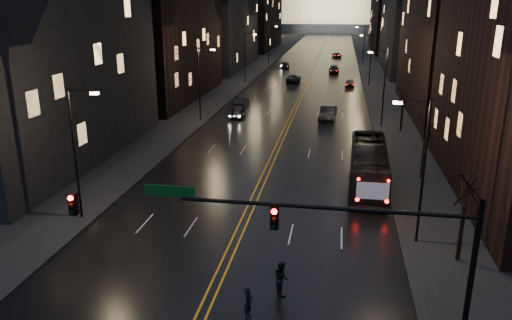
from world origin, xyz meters
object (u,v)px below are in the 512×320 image
at_px(pedestrian_a, 248,303).
at_px(receding_car_a, 328,113).
at_px(pedestrian_b, 281,278).
at_px(traffic_signal, 333,233).
at_px(bus, 368,166).
at_px(oncoming_car_a, 238,113).
at_px(oncoming_car_b, 241,102).

bearing_deg(pedestrian_a, receding_car_a, 8.47).
xyz_separation_m(receding_car_a, pedestrian_a, (-2.43, -42.05, -0.06)).
xyz_separation_m(receding_car_a, pedestrian_b, (-1.15, -39.76, 0.04)).
relative_size(traffic_signal, bus, 1.44).
distance_m(bus, receding_car_a, 23.37).
xyz_separation_m(oncoming_car_a, receding_car_a, (11.31, 0.74, 0.16)).
bearing_deg(traffic_signal, pedestrian_a, 166.55).
bearing_deg(traffic_signal, pedestrian_b, 127.30).
relative_size(traffic_signal, pedestrian_b, 9.62).
distance_m(oncoming_car_a, oncoming_car_b, 6.12).
bearing_deg(traffic_signal, oncoming_car_a, 106.60).
bearing_deg(traffic_signal, oncoming_car_b, 105.52).
relative_size(pedestrian_a, pedestrian_b, 0.89).
distance_m(oncoming_car_b, pedestrian_a, 48.35).
xyz_separation_m(oncoming_car_a, pedestrian_b, (10.16, -39.02, 0.20)).
xyz_separation_m(oncoming_car_a, oncoming_car_b, (-0.82, 6.07, 0.13)).
height_order(oncoming_car_a, pedestrian_a, pedestrian_a).
xyz_separation_m(oncoming_car_b, pedestrian_b, (10.98, -45.09, 0.07)).
height_order(traffic_signal, pedestrian_a, traffic_signal).
distance_m(oncoming_car_a, pedestrian_b, 40.32).
relative_size(bus, pedestrian_a, 7.54).
height_order(traffic_signal, bus, traffic_signal).
xyz_separation_m(bus, receding_car_a, (-3.86, 23.03, -0.81)).
xyz_separation_m(traffic_signal, pedestrian_b, (-2.42, 3.17, -4.20)).
distance_m(traffic_signal, pedestrian_a, 5.75).
bearing_deg(pedestrian_b, oncoming_car_b, -13.38).
bearing_deg(receding_car_a, bus, -76.28).
bearing_deg(receding_car_a, traffic_signal, -84.11).
relative_size(traffic_signal, oncoming_car_a, 4.23).
bearing_deg(traffic_signal, receding_car_a, 91.69).
xyz_separation_m(oncoming_car_b, pedestrian_a, (9.70, -47.37, -0.03)).
xyz_separation_m(oncoming_car_b, receding_car_a, (12.13, -5.32, 0.04)).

